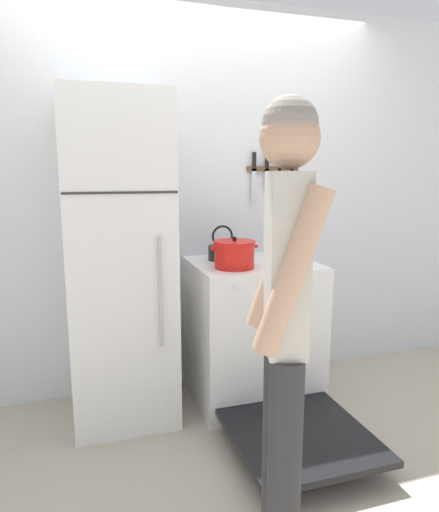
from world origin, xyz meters
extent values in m
plane|color=#B2A893|center=(0.00, 0.00, 0.00)|extent=(14.00, 14.00, 0.00)
cube|color=silver|center=(0.00, 0.03, 1.27)|extent=(10.00, 0.06, 2.55)
cube|color=white|center=(-0.53, -0.30, 0.95)|extent=(0.59, 0.61, 1.89)
cube|color=#2D2D2D|center=(-0.53, -0.61, 1.36)|extent=(0.58, 0.01, 0.01)
cylinder|color=#B2B5BA|center=(-0.34, -0.62, 0.83)|extent=(0.02, 0.02, 0.61)
cube|color=white|center=(0.30, -0.33, 0.45)|extent=(0.76, 0.67, 0.91)
cube|color=black|center=(0.30, -0.33, 0.90)|extent=(0.75, 0.65, 0.02)
cube|color=black|center=(0.30, -0.64, 0.44)|extent=(0.66, 0.05, 0.69)
cylinder|color=black|center=(0.13, -0.47, 0.90)|extent=(0.21, 0.21, 0.01)
cylinder|color=black|center=(0.47, -0.47, 0.90)|extent=(0.21, 0.21, 0.01)
cylinder|color=black|center=(0.13, -0.20, 0.90)|extent=(0.21, 0.21, 0.01)
cylinder|color=black|center=(0.47, -0.20, 0.90)|extent=(0.21, 0.21, 0.01)
cylinder|color=silver|center=(0.07, -0.68, 0.84)|extent=(0.04, 0.02, 0.04)
cylinder|color=silver|center=(0.22, -0.68, 0.84)|extent=(0.04, 0.02, 0.04)
cylinder|color=silver|center=(0.38, -0.68, 0.84)|extent=(0.04, 0.02, 0.04)
cylinder|color=silver|center=(0.53, -0.68, 0.84)|extent=(0.04, 0.02, 0.04)
cube|color=black|center=(0.30, -1.03, 0.12)|extent=(0.70, 0.73, 0.04)
cube|color=#99999E|center=(0.30, -0.42, 0.41)|extent=(0.62, 0.37, 0.01)
cylinder|color=red|center=(0.13, -0.47, 0.98)|extent=(0.24, 0.24, 0.14)
cylinder|color=red|center=(0.13, -0.47, 1.06)|extent=(0.25, 0.25, 0.02)
sphere|color=black|center=(0.13, -0.47, 1.08)|extent=(0.03, 0.03, 0.03)
cylinder|color=red|center=(0.00, -0.47, 1.03)|extent=(0.03, 0.02, 0.02)
cylinder|color=red|center=(0.26, -0.47, 1.03)|extent=(0.03, 0.02, 0.02)
cylinder|color=black|center=(0.14, -0.20, 0.95)|extent=(0.18, 0.18, 0.09)
cone|color=black|center=(0.14, -0.20, 1.01)|extent=(0.18, 0.18, 0.02)
sphere|color=black|center=(0.14, -0.20, 1.04)|extent=(0.02, 0.02, 0.02)
cone|color=black|center=(0.23, -0.20, 0.96)|extent=(0.10, 0.03, 0.08)
torus|color=black|center=(0.14, -0.20, 1.06)|extent=(0.14, 0.01, 0.14)
cylinder|color=silver|center=(0.49, -0.19, 0.96)|extent=(0.11, 0.11, 0.11)
cylinder|color=#9E7547|center=(0.47, -0.19, 1.03)|extent=(0.03, 0.03, 0.21)
cylinder|color=#232326|center=(0.51, -0.18, 1.06)|extent=(0.02, 0.03, 0.26)
cylinder|color=#B2B5BA|center=(0.47, -0.20, 1.03)|extent=(0.03, 0.05, 0.21)
cylinder|color=#4C4C51|center=(0.50, -0.18, 1.02)|extent=(0.03, 0.01, 0.18)
cylinder|color=#C63D33|center=(0.49, -0.22, 1.01)|extent=(0.02, 0.02, 0.16)
cylinder|color=#2D2D30|center=(-0.09, -1.64, 0.42)|extent=(0.12, 0.12, 0.84)
cylinder|color=#2D2D30|center=(-0.04, -1.48, 0.42)|extent=(0.12, 0.12, 0.84)
cube|color=beige|center=(-0.07, -1.56, 1.15)|extent=(0.19, 0.26, 0.63)
cylinder|color=tan|center=(-0.10, -1.69, 1.15)|extent=(0.27, 0.15, 0.56)
cylinder|color=tan|center=(-0.03, -1.44, 1.15)|extent=(0.27, 0.15, 0.56)
sphere|color=tan|center=(-0.07, -1.56, 1.57)|extent=(0.20, 0.20, 0.20)
sphere|color=gray|center=(-0.07, -1.56, 1.62)|extent=(0.19, 0.19, 0.19)
cube|color=brown|center=(0.57, -0.01, 1.49)|extent=(0.38, 0.02, 0.03)
cube|color=silver|center=(0.42, -0.02, 1.37)|extent=(0.03, 0.00, 0.23)
cube|color=black|center=(0.42, -0.02, 1.54)|extent=(0.02, 0.02, 0.11)
cube|color=silver|center=(0.52, -0.02, 1.41)|extent=(0.03, 0.00, 0.16)
cube|color=black|center=(0.52, -0.02, 1.55)|extent=(0.02, 0.02, 0.12)
cube|color=silver|center=(0.61, -0.02, 1.38)|extent=(0.02, 0.00, 0.22)
cube|color=black|center=(0.61, -0.02, 1.54)|extent=(0.02, 0.02, 0.11)
cube|color=silver|center=(0.71, -0.02, 1.39)|extent=(0.02, 0.00, 0.21)
cube|color=black|center=(0.71, -0.02, 1.53)|extent=(0.02, 0.02, 0.09)
camera|label=1|loc=(-0.75, -2.97, 1.46)|focal=32.00mm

